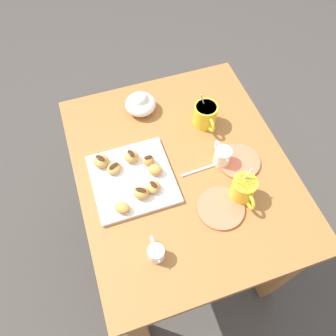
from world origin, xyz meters
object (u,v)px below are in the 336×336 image
object	(u,v)px
ice_cream_bowl	(140,103)
beignet_0	(131,157)
beignet_7	(122,208)
saucer_coral_right	(221,208)
beignet_3	(156,171)
beignet_4	(154,187)
beignet_5	(141,193)
pastry_plate_square	(133,179)
coffee_mug_yellow_left	(205,115)
chocolate_sauce_pitcher	(156,252)
coffee_mug_yellow_right	(244,189)
cream_pitcher_white	(222,156)
dining_table	(181,187)
beignet_6	(101,161)
beignet_1	(149,160)
beignet_2	(114,168)
saucer_coral_left	(239,161)

from	to	relation	value
ice_cream_bowl	beignet_0	bearing A→B (deg)	-23.33
beignet_0	beignet_7	bearing A→B (deg)	-23.89
saucer_coral_right	beignet_3	distance (m)	0.25
beignet_4	beignet_5	distance (m)	0.05
pastry_plate_square	ice_cream_bowl	world-z (taller)	ice_cream_bowl
coffee_mug_yellow_left	chocolate_sauce_pitcher	world-z (taller)	coffee_mug_yellow_left
coffee_mug_yellow_right	chocolate_sauce_pitcher	xyz separation A→B (m)	(0.11, -0.34, -0.02)
coffee_mug_yellow_left	cream_pitcher_white	bearing A→B (deg)	-3.22
cream_pitcher_white	dining_table	bearing A→B (deg)	-98.75
saucer_coral_right	beignet_6	size ratio (longest dim) A/B	2.92
cream_pitcher_white	beignet_1	bearing A→B (deg)	-104.76
cream_pitcher_white	beignet_3	distance (m)	0.24
pastry_plate_square	chocolate_sauce_pitcher	size ratio (longest dim) A/B	3.04
coffee_mug_yellow_right	beignet_5	world-z (taller)	coffee_mug_yellow_right
dining_table	beignet_2	world-z (taller)	beignet_2
ice_cream_bowl	beignet_7	world-z (taller)	ice_cream_bowl
beignet_2	coffee_mug_yellow_left	bearing A→B (deg)	106.02
coffee_mug_yellow_right	saucer_coral_right	size ratio (longest dim) A/B	0.88
beignet_6	coffee_mug_yellow_right	bearing A→B (deg)	57.83
ice_cream_bowl	beignet_3	bearing A→B (deg)	-6.40
beignet_4	chocolate_sauce_pitcher	bearing A→B (deg)	-15.32
beignet_0	beignet_5	xyz separation A→B (m)	(0.15, -0.01, 0.00)
beignet_1	beignet_7	size ratio (longest dim) A/B	0.78
ice_cream_bowl	beignet_3	world-z (taller)	ice_cream_bowl
beignet_1	beignet_3	bearing A→B (deg)	12.50
beignet_0	beignet_3	world-z (taller)	same
beignet_7	beignet_2	bearing A→B (deg)	176.31
ice_cream_bowl	beignet_6	bearing A→B (deg)	-43.84
beignet_5	beignet_1	bearing A→B (deg)	152.55
coffee_mug_yellow_right	beignet_0	distance (m)	0.40
ice_cream_bowl	beignet_0	distance (m)	0.25
saucer_coral_right	beignet_1	bearing A→B (deg)	-143.20
dining_table	saucer_coral_left	bearing A→B (deg)	77.50
pastry_plate_square	dining_table	bearing A→B (deg)	88.28
dining_table	coffee_mug_yellow_left	bearing A→B (deg)	137.92
beignet_4	beignet_7	distance (m)	0.13
pastry_plate_square	beignet_1	world-z (taller)	beignet_1
coffee_mug_yellow_left	cream_pitcher_white	xyz separation A→B (m)	(0.19, -0.01, -0.01)
coffee_mug_yellow_left	cream_pitcher_white	distance (m)	0.19
beignet_1	beignet_2	bearing A→B (deg)	-94.45
chocolate_sauce_pitcher	beignet_2	xyz separation A→B (m)	(-0.33, -0.05, -0.00)
ice_cream_bowl	cream_pitcher_white	bearing A→B (deg)	31.99
beignet_2	beignet_3	world-z (taller)	beignet_3
pastry_plate_square	ice_cream_bowl	distance (m)	0.33
beignet_0	beignet_7	world-z (taller)	beignet_0
beignet_1	chocolate_sauce_pitcher	bearing A→B (deg)	-12.80
cream_pitcher_white	saucer_coral_right	bearing A→B (deg)	-23.39
dining_table	cream_pitcher_white	distance (m)	0.24
beignet_0	dining_table	bearing A→B (deg)	64.42
chocolate_sauce_pitcher	dining_table	bearing A→B (deg)	145.94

